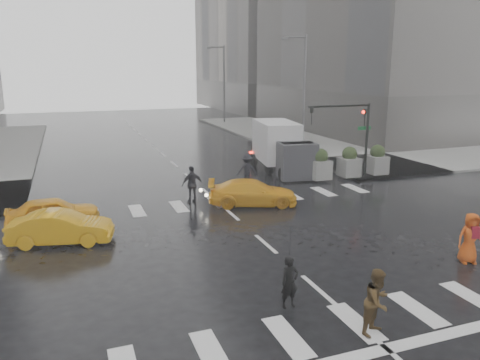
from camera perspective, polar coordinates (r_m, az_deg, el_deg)
name	(u,v)px	position (r m, az deg, el deg)	size (l,w,h in m)	color
ground	(266,244)	(18.05, 3.17, -7.79)	(120.00, 120.00, 0.00)	black
sidewalk_ne	(393,144)	(42.58, 18.11, 4.16)	(35.00, 35.00, 0.15)	gray
building_ne_far	(295,5)	(80.42, 6.67, 20.47)	(26.05, 26.05, 36.00)	gray
road_markings	(266,244)	(18.05, 3.17, -7.77)	(18.00, 48.00, 0.01)	silver
traffic_signal_pole	(353,126)	(28.41, 13.64, 6.44)	(4.45, 0.42, 4.50)	black
street_lamp_near	(303,88)	(37.79, 7.64, 11.04)	(2.15, 0.22, 9.00)	#59595B
street_lamp_far	(223,81)	(56.24, -2.09, 11.96)	(2.15, 0.22, 9.00)	#59595B
planter_west	(320,165)	(27.87, 9.73, 1.84)	(1.10, 1.10, 1.80)	gray
planter_mid	(349,162)	(28.91, 13.17, 2.10)	(1.10, 1.10, 1.80)	gray
planter_east	(377,160)	(30.05, 16.36, 2.33)	(1.10, 1.10, 1.80)	gray
pedestrian_black	(290,251)	(13.02, 6.17, -8.65)	(1.04, 1.06, 2.43)	black
pedestrian_brown	(378,301)	(12.58, 16.42, -14.02)	(0.84, 0.65, 1.73)	#4F391C
pedestrian_orange	(470,238)	(17.92, 26.26, -6.35)	(1.00, 0.81, 1.77)	#D44B0E
pedestrian_far_a	(192,184)	(23.24, -5.84, -0.54)	(1.08, 0.66, 1.84)	black
pedestrian_far_b	(247,170)	(26.40, 0.84, 1.21)	(1.17, 0.65, 1.82)	black
taxi_front	(53,212)	(21.23, -21.83, -3.64)	(1.50, 3.74, 1.27)	#FFAE0D
taxi_mid	(61,228)	(19.13, -20.99, -5.45)	(1.33, 3.81, 1.25)	#FFAE0D
taxi_rear	(253,193)	(22.77, 1.56, -1.55)	(1.75, 3.80, 1.25)	#FFAE0D
box_truck	(281,146)	(29.82, 5.07, 4.12)	(2.23, 5.95, 3.16)	white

